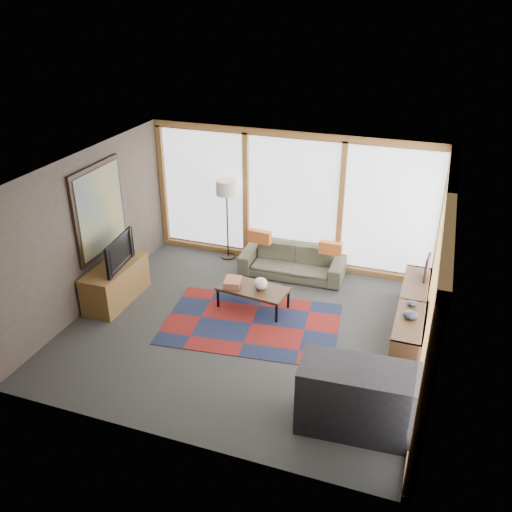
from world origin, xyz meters
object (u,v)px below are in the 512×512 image
(bookshelf, at_px, (411,317))
(floor_lamp, at_px, (227,220))
(tv_console, at_px, (116,283))
(television, at_px, (115,252))
(bar_counter, at_px, (357,398))
(sofa, at_px, (292,261))
(coffee_table, at_px, (253,298))

(bookshelf, bearing_deg, floor_lamp, 157.62)
(tv_console, bearing_deg, television, 2.16)
(bookshelf, bearing_deg, bar_counter, -101.23)
(television, height_order, bar_counter, television)
(sofa, height_order, coffee_table, sofa)
(bookshelf, bearing_deg, tv_console, -172.39)
(sofa, height_order, television, television)
(floor_lamp, height_order, coffee_table, floor_lamp)
(coffee_table, relative_size, tv_console, 0.87)
(floor_lamp, bearing_deg, tv_console, -118.93)
(coffee_table, height_order, bookshelf, bookshelf)
(tv_console, relative_size, television, 1.39)
(floor_lamp, distance_m, coffee_table, 2.05)
(sofa, distance_m, tv_console, 3.20)
(floor_lamp, xyz_separation_m, tv_console, (-1.19, -2.16, -0.48))
(bookshelf, xyz_separation_m, bar_counter, (-0.46, -2.29, 0.15))
(coffee_table, bearing_deg, tv_console, -166.80)
(sofa, relative_size, coffee_table, 1.67)
(tv_console, bearing_deg, coffee_table, 13.20)
(floor_lamp, relative_size, coffee_table, 1.40)
(tv_console, bearing_deg, bar_counter, -20.51)
(bar_counter, bearing_deg, bookshelf, 75.02)
(bookshelf, relative_size, television, 2.49)
(television, relative_size, bar_counter, 0.67)
(sofa, height_order, bar_counter, bar_counter)
(bookshelf, relative_size, bar_counter, 1.68)
(sofa, bearing_deg, television, -145.28)
(sofa, distance_m, television, 3.22)
(sofa, bearing_deg, floor_lamp, 166.91)
(floor_lamp, bearing_deg, bookshelf, -22.38)
(television, bearing_deg, tv_console, 85.52)
(coffee_table, height_order, tv_console, tv_console)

